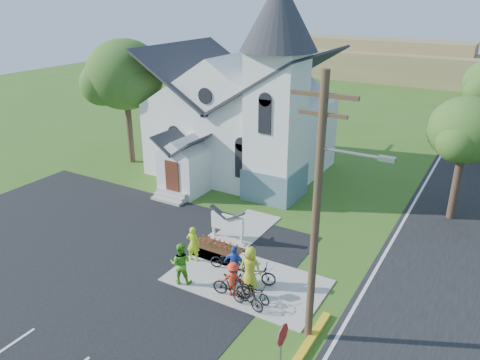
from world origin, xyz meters
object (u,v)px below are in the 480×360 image
Objects in this scene: cyclist_1 at (181,263)px; bike_2 at (254,274)px; utility_pole at (318,208)px; cyclist_0 at (193,244)px; bike_0 at (228,260)px; bike_1 at (232,286)px; cyclist_4 at (250,268)px; stop_sign at (282,343)px; church_sign at (227,223)px; bike_3 at (248,298)px; cyclist_3 at (233,279)px; cyclist_2 at (235,264)px; bike_4 at (255,291)px.

cyclist_1 reaches higher than bike_2.
cyclist_0 is (-6.93, 2.19, -4.46)m from utility_pole.
cyclist_1 reaches higher than bike_0.
bike_1 is 1.15m from cyclist_4.
church_sign is at bearing 131.88° from stop_sign.
cyclist_4 is (3.08, -3.07, 0.01)m from church_sign.
bike_0 is 3.04m from bike_3.
cyclist_3 is (2.72, -3.95, -0.19)m from church_sign.
bike_2 is 1.74m from bike_3.
bike_2 is at bearing -103.96° from cyclist_4.
cyclist_2 is at bearing 14.12° from bike_1.
cyclist_0 is at bearing 145.05° from stop_sign.
church_sign is 1.12× the size of cyclist_1.
bike_2 is 1.22× the size of bike_4.
cyclist_4 reaches higher than cyclist_1.
bike_4 is at bearing 147.37° from cyclist_2.
bike_4 is at bearing 165.37° from cyclist_1.
stop_sign is at bearing 122.76° from cyclist_4.
cyclist_0 is at bearing -15.94° from cyclist_4.
utility_pole is at bearing 145.04° from cyclist_3.
stop_sign is at bearing -48.12° from church_sign.
bike_4 is (-2.86, 0.92, -4.93)m from utility_pole.
cyclist_0 is 3.48m from cyclist_4.
cyclist_2 is at bearing 76.72° from bike_4.
stop_sign is 1.27× the size of bike_2.
bike_1 is (-3.89, 3.33, -1.21)m from stop_sign.
utility_pole is 6.25× the size of bike_3.
cyclist_1 reaches higher than cyclist_2.
utility_pole is at bearing 148.99° from cyclist_0.
cyclist_1 is at bearing 176.46° from utility_pole.
utility_pole reaches higher than stop_sign.
bike_0 is (-5.09, 2.38, -4.90)m from utility_pole.
bike_1 is (2.49, 0.24, -0.46)m from cyclist_1.
cyclist_0 is (-7.00, 4.89, -0.83)m from stop_sign.
bike_0 is 0.99× the size of bike_1.
bike_3 is 1.00× the size of bike_4.
cyclist_2 is at bearing -149.96° from bike_0.
cyclist_1 is 1.00× the size of cyclist_4.
stop_sign is at bearing 131.58° from cyclist_0.
cyclist_2 is at bearing -87.53° from cyclist_3.
cyclist_0 reaches higher than cyclist_3.
cyclist_0 is 0.91× the size of cyclist_4.
church_sign is 1.38× the size of bike_3.
cyclist_2 is 1.12× the size of bike_4.
bike_4 is (-2.93, 3.62, -1.31)m from stop_sign.
cyclist_0 is at bearing -48.90° from cyclist_3.
bike_4 is at bearing 128.95° from stop_sign.
cyclist_1 is at bearing 95.33° from cyclist_0.
bike_4 is (2.24, -1.46, -0.03)m from bike_0.
bike_1 is at bearing 139.91° from cyclist_0.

